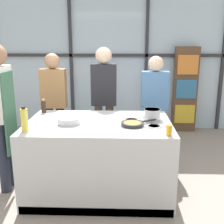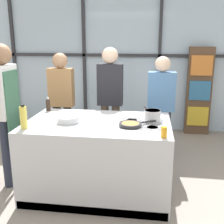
{
  "view_description": "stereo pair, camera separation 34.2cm",
  "coord_description": "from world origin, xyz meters",
  "px_view_note": "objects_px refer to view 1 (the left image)",
  "views": [
    {
      "loc": [
        0.27,
        -3.2,
        1.88
      ],
      "look_at": [
        0.16,
        0.1,
        1.01
      ],
      "focal_mm": 45.0,
      "sensor_mm": 36.0,
      "label": 1
    },
    {
      "loc": [
        0.61,
        -3.17,
        1.88
      ],
      "look_at": [
        0.16,
        0.1,
        1.01
      ],
      "focal_mm": 45.0,
      "sensor_mm": 36.0,
      "label": 2
    }
  ],
  "objects_px": {
    "white_plate": "(69,117)",
    "pepper_grinder": "(44,106)",
    "spectator_far_left": "(54,99)",
    "mixing_bowl": "(69,120)",
    "spectator_center_right": "(154,102)",
    "chef": "(2,108)",
    "spectator_center_left": "(104,95)",
    "juice_glass_near": "(169,130)",
    "frying_pan": "(133,124)",
    "oil_bottle": "(24,120)",
    "saucepan": "(152,114)"
  },
  "relations": [
    {
      "from": "spectator_far_left",
      "to": "mixing_bowl",
      "type": "relative_size",
      "value": 6.28
    },
    {
      "from": "oil_bottle",
      "to": "frying_pan",
      "type": "bearing_deg",
      "value": 11.91
    },
    {
      "from": "chef",
      "to": "pepper_grinder",
      "type": "height_order",
      "value": "chef"
    },
    {
      "from": "spectator_center_right",
      "to": "saucepan",
      "type": "height_order",
      "value": "spectator_center_right"
    },
    {
      "from": "oil_bottle",
      "to": "mixing_bowl",
      "type": "bearing_deg",
      "value": 34.99
    },
    {
      "from": "spectator_far_left",
      "to": "pepper_grinder",
      "type": "height_order",
      "value": "spectator_far_left"
    },
    {
      "from": "spectator_far_left",
      "to": "saucepan",
      "type": "bearing_deg",
      "value": 147.85
    },
    {
      "from": "spectator_center_left",
      "to": "white_plate",
      "type": "relative_size",
      "value": 6.33
    },
    {
      "from": "spectator_center_right",
      "to": "saucepan",
      "type": "relative_size",
      "value": 4.59
    },
    {
      "from": "mixing_bowl",
      "to": "white_plate",
      "type": "bearing_deg",
      "value": 100.84
    },
    {
      "from": "pepper_grinder",
      "to": "spectator_center_left",
      "type": "bearing_deg",
      "value": 38.07
    },
    {
      "from": "chef",
      "to": "oil_bottle",
      "type": "xyz_separation_m",
      "value": [
        0.41,
        -0.39,
        -0.03
      ]
    },
    {
      "from": "saucepan",
      "to": "juice_glass_near",
      "type": "distance_m",
      "value": 0.59
    },
    {
      "from": "chef",
      "to": "mixing_bowl",
      "type": "height_order",
      "value": "chef"
    },
    {
      "from": "saucepan",
      "to": "mixing_bowl",
      "type": "height_order",
      "value": "saucepan"
    },
    {
      "from": "chef",
      "to": "spectator_center_right",
      "type": "distance_m",
      "value": 2.19
    },
    {
      "from": "chef",
      "to": "white_plate",
      "type": "xyz_separation_m",
      "value": [
        0.78,
        0.17,
        -0.15
      ]
    },
    {
      "from": "spectator_far_left",
      "to": "spectator_center_left",
      "type": "bearing_deg",
      "value": -180.0
    },
    {
      "from": "saucepan",
      "to": "spectator_center_right",
      "type": "bearing_deg",
      "value": 81.76
    },
    {
      "from": "juice_glass_near",
      "to": "saucepan",
      "type": "bearing_deg",
      "value": 101.38
    },
    {
      "from": "spectator_center_right",
      "to": "pepper_grinder",
      "type": "xyz_separation_m",
      "value": [
        -1.55,
        -0.61,
        0.06
      ]
    },
    {
      "from": "spectator_far_left",
      "to": "saucepan",
      "type": "height_order",
      "value": "spectator_far_left"
    },
    {
      "from": "chef",
      "to": "spectator_center_right",
      "type": "height_order",
      "value": "chef"
    },
    {
      "from": "chef",
      "to": "saucepan",
      "type": "bearing_deg",
      "value": 93.21
    },
    {
      "from": "chef",
      "to": "spectator_center_left",
      "type": "xyz_separation_m",
      "value": [
        1.17,
        1.0,
        -0.04
      ]
    },
    {
      "from": "frying_pan",
      "to": "oil_bottle",
      "type": "distance_m",
      "value": 1.2
    },
    {
      "from": "saucepan",
      "to": "white_plate",
      "type": "relative_size",
      "value": 1.28
    },
    {
      "from": "spectator_center_left",
      "to": "frying_pan",
      "type": "relative_size",
      "value": 4.14
    },
    {
      "from": "oil_bottle",
      "to": "juice_glass_near",
      "type": "distance_m",
      "value": 1.53
    },
    {
      "from": "spectator_center_right",
      "to": "chef",
      "type": "bearing_deg",
      "value": 27.11
    },
    {
      "from": "pepper_grinder",
      "to": "oil_bottle",
      "type": "bearing_deg",
      "value": -89.27
    },
    {
      "from": "spectator_far_left",
      "to": "oil_bottle",
      "type": "relative_size",
      "value": 6.04
    },
    {
      "from": "chef",
      "to": "oil_bottle",
      "type": "bearing_deg",
      "value": 46.06
    },
    {
      "from": "spectator_center_left",
      "to": "juice_glass_near",
      "type": "xyz_separation_m",
      "value": [
        0.76,
        -1.47,
        -0.07
      ]
    },
    {
      "from": "spectator_center_left",
      "to": "mixing_bowl",
      "type": "xyz_separation_m",
      "value": [
        -0.34,
        -1.1,
        -0.08
      ]
    },
    {
      "from": "oil_bottle",
      "to": "juice_glass_near",
      "type": "bearing_deg",
      "value": -3.09
    },
    {
      "from": "oil_bottle",
      "to": "spectator_center_left",
      "type": "bearing_deg",
      "value": 61.21
    },
    {
      "from": "white_plate",
      "to": "mixing_bowl",
      "type": "height_order",
      "value": "mixing_bowl"
    },
    {
      "from": "white_plate",
      "to": "pepper_grinder",
      "type": "bearing_deg",
      "value": 149.77
    },
    {
      "from": "spectator_far_left",
      "to": "saucepan",
      "type": "xyz_separation_m",
      "value": [
        1.43,
        -0.9,
        0.01
      ]
    },
    {
      "from": "white_plate",
      "to": "mixing_bowl",
      "type": "relative_size",
      "value": 1.04
    },
    {
      "from": "frying_pan",
      "to": "saucepan",
      "type": "distance_m",
      "value": 0.35
    },
    {
      "from": "spectator_far_left",
      "to": "frying_pan",
      "type": "xyz_separation_m",
      "value": [
        1.18,
        -1.14,
        -0.04
      ]
    },
    {
      "from": "chef",
      "to": "pepper_grinder",
      "type": "xyz_separation_m",
      "value": [
        0.4,
        0.39,
        -0.07
      ]
    },
    {
      "from": "spectator_center_left",
      "to": "mixing_bowl",
      "type": "distance_m",
      "value": 1.15
    },
    {
      "from": "spectator_center_left",
      "to": "mixing_bowl",
      "type": "relative_size",
      "value": 6.62
    },
    {
      "from": "mixing_bowl",
      "to": "spectator_far_left",
      "type": "bearing_deg",
      "value": 111.59
    },
    {
      "from": "spectator_center_left",
      "to": "white_plate",
      "type": "xyz_separation_m",
      "value": [
        -0.4,
        -0.83,
        -0.11
      ]
    },
    {
      "from": "spectator_center_left",
      "to": "white_plate",
      "type": "height_order",
      "value": "spectator_center_left"
    },
    {
      "from": "juice_glass_near",
      "to": "mixing_bowl",
      "type": "bearing_deg",
      "value": 161.23
    }
  ]
}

